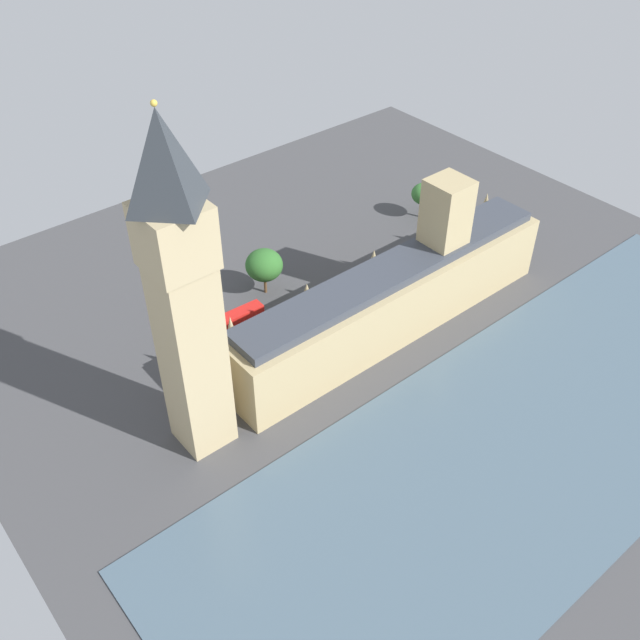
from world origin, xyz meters
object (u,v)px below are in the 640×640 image
pedestrian_far_end (275,349)px  plane_tree_trailing (424,194)px  double_decker_bus_opposite_hall (237,322)px  pedestrian_by_river_gate (317,325)px  plane_tree_leading (264,265)px  car_blue_midblock (421,241)px  parliament_building (397,293)px  clock_tower (183,292)px  car_dark_green_kerbside (344,279)px  street_lamp_corner (207,300)px

pedestrian_far_end → plane_tree_trailing: (15.42, -52.86, 5.17)m
double_decker_bus_opposite_hall → pedestrian_by_river_gate: 14.62m
plane_tree_leading → car_blue_midblock: bearing=-102.1°
parliament_building → pedestrian_far_end: (8.14, 21.40, -6.75)m
car_blue_midblock → double_decker_bus_opposite_hall: (0.85, 46.93, 1.74)m
car_blue_midblock → parliament_building: bearing=-53.2°
clock_tower → double_decker_bus_opposite_hall: bearing=-46.5°
pedestrian_far_end → parliament_building: bearing=17.8°
double_decker_bus_opposite_hall → car_blue_midblock: bearing=-88.5°
plane_tree_leading → double_decker_bus_opposite_hall: bearing=121.0°
car_dark_green_kerbside → pedestrian_by_river_gate: size_ratio=2.87×
clock_tower → pedestrian_by_river_gate: 41.32m
plane_tree_trailing → parliament_building: bearing=126.8°
car_dark_green_kerbside → double_decker_bus_opposite_hall: bearing=-88.2°
car_blue_midblock → double_decker_bus_opposite_hall: 46.97m
street_lamp_corner → double_decker_bus_opposite_hall: bearing=-170.0°
double_decker_bus_opposite_hall → plane_tree_trailing: (6.97, -55.09, 3.28)m
double_decker_bus_opposite_hall → plane_tree_trailing: 55.62m
clock_tower → car_dark_green_kerbside: clock_tower is taller
parliament_building → plane_tree_leading: size_ratio=7.10×
car_blue_midblock → plane_tree_leading: 36.83m
clock_tower → pedestrian_by_river_gate: bearing=-73.6°
car_blue_midblock → plane_tree_leading: plane_tree_leading is taller
car_dark_green_kerbside → street_lamp_corner: bearing=-103.6°
double_decker_bus_opposite_hall → pedestrian_far_end: (-8.45, -2.23, -1.89)m
car_blue_midblock → street_lamp_corner: 49.05m
pedestrian_by_river_gate → parliament_building: bearing=-122.7°
pedestrian_by_river_gate → plane_tree_trailing: plane_tree_trailing is taller
clock_tower → plane_tree_leading: clock_tower is taller
car_dark_green_kerbside → plane_tree_trailing: (7.60, -29.86, 5.02)m
clock_tower → car_blue_midblock: size_ratio=11.14×
clock_tower → double_decker_bus_opposite_hall: (16.92, -17.81, -25.33)m
clock_tower → plane_tree_trailing: bearing=-71.9°
plane_tree_leading → pedestrian_by_river_gate: bearing=-177.4°
parliament_building → double_decker_bus_opposite_hall: (16.59, 23.63, -4.86)m
plane_tree_leading → street_lamp_corner: bearing=87.2°
car_dark_green_kerbside → parliament_building: bearing=-2.5°
clock_tower → plane_tree_leading: (23.72, -29.14, -21.55)m
car_blue_midblock → car_dark_green_kerbside: (0.22, 21.71, 0.00)m
pedestrian_by_river_gate → plane_tree_leading: bearing=6.1°
car_blue_midblock → pedestrian_far_end: (-7.60, 44.71, -0.15)m
clock_tower → plane_tree_leading: size_ratio=5.70×
clock_tower → street_lamp_corner: size_ratio=9.64×
parliament_building → double_decker_bus_opposite_hall: 29.28m
plane_tree_leading → pedestrian_far_end: bearing=149.2°
pedestrian_by_river_gate → double_decker_bus_opposite_hall: bearing=59.4°
car_dark_green_kerbside → pedestrian_far_end: (-7.82, 23.00, -0.15)m
double_decker_bus_opposite_hall → parliament_building: bearing=-122.5°
street_lamp_corner → clock_tower: bearing=145.9°
clock_tower → pedestrian_by_river_gate: size_ratio=32.40×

